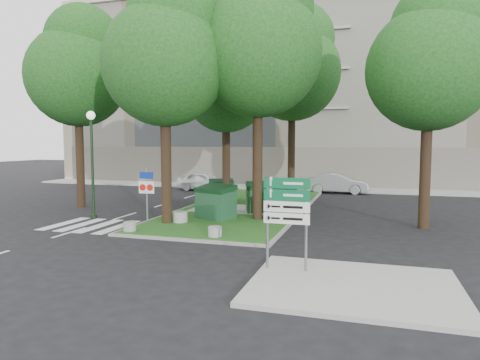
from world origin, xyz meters
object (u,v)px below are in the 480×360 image
at_px(tree_median_far, 294,63).
at_px(car_silver, 337,183).
at_px(litter_bin, 307,191).
at_px(tree_median_mid, 228,81).
at_px(dumpster_b, 216,202).
at_px(tree_street_left, 79,67).
at_px(tree_median_near_right, 260,41).
at_px(dumpster_a, 221,191).
at_px(directional_sign, 287,209).
at_px(bollard_mid, 180,217).
at_px(street_lamp, 92,151).
at_px(dumpster_d, 281,204).
at_px(bollard_left, 130,226).
at_px(traffic_sign_pole, 147,188).
at_px(tree_median_near_left, 167,52).
at_px(car_white, 205,181).
at_px(tree_street_right, 432,57).
at_px(dumpster_c, 262,198).
at_px(bollard_right, 215,231).

distance_m(tree_median_far, car_silver, 9.18).
distance_m(tree_median_far, litter_bin, 7.88).
height_order(tree_median_mid, dumpster_b, tree_median_mid).
xyz_separation_m(dumpster_b, car_silver, (4.50, 12.53, -0.16)).
bearing_deg(tree_street_left, tree_median_near_right, -8.13).
distance_m(dumpster_a, directional_sign, 13.65).
relative_size(tree_median_far, dumpster_b, 6.02).
xyz_separation_m(bollard_mid, street_lamp, (-4.58, 0.28, 2.80)).
relative_size(tree_street_left, dumpster_d, 6.61).
height_order(tree_median_far, dumpster_a, tree_median_far).
height_order(dumpster_b, litter_bin, dumpster_b).
relative_size(bollard_left, bollard_mid, 0.78).
bearing_deg(dumpster_b, litter_bin, 93.70).
xyz_separation_m(tree_median_near_right, directional_sign, (2.61, -7.33, -6.21)).
bearing_deg(tree_median_mid, directional_sign, -64.62).
distance_m(tree_median_mid, car_silver, 11.29).
distance_m(traffic_sign_pole, car_silver, 15.69).
relative_size(tree_median_near_left, bollard_left, 21.26).
bearing_deg(car_white, tree_street_left, 165.40).
height_order(tree_median_near_left, car_white, tree_median_near_left).
xyz_separation_m(tree_street_right, traffic_sign_pole, (-11.65, -2.35, -5.44)).
xyz_separation_m(tree_street_left, litter_bin, (11.47, 6.68, -7.14)).
relative_size(litter_bin, traffic_sign_pole, 0.32).
relative_size(car_white, car_silver, 0.96).
bearing_deg(tree_street_right, traffic_sign_pole, -168.57).
xyz_separation_m(tree_street_right, dumpster_a, (-10.53, 4.31, -6.23)).
bearing_deg(dumpster_d, dumpster_c, 115.03).
relative_size(dumpster_a, dumpster_d, 1.01).
xyz_separation_m(tree_median_far, tree_street_right, (6.80, -7.00, -1.34)).
height_order(tree_median_near_right, litter_bin, tree_median_near_right).
relative_size(tree_median_mid, dumpster_b, 5.04).
relative_size(dumpster_d, bollard_right, 3.28).
relative_size(dumpster_b, litter_bin, 2.53).
distance_m(tree_median_near_left, tree_street_right, 10.80).
relative_size(bollard_right, car_silver, 0.12).
bearing_deg(dumpster_c, tree_median_near_left, -149.08).
bearing_deg(tree_median_near_left, directional_sign, -41.10).
bearing_deg(dumpster_a, directional_sign, -85.03).
relative_size(tree_street_left, directional_sign, 4.40).
xyz_separation_m(tree_median_near_right, bollard_right, (-0.66, -4.03, -7.68)).
bearing_deg(tree_median_near_right, bollard_right, -99.34).
height_order(tree_median_near_left, tree_median_mid, tree_median_near_left).
height_order(dumpster_a, litter_bin, dumpster_a).
relative_size(tree_median_far, dumpster_a, 7.06).
height_order(tree_median_mid, tree_median_far, tree_median_far).
bearing_deg(traffic_sign_pole, car_silver, 59.48).
relative_size(tree_median_far, car_white, 2.91).
bearing_deg(tree_median_far, tree_median_near_left, -111.28).
distance_m(dumpster_a, bollard_mid, 6.63).
bearing_deg(tree_median_far, dumpster_d, -84.26).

